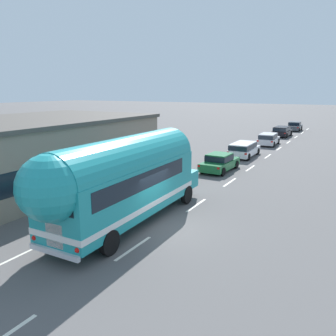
{
  "coord_description": "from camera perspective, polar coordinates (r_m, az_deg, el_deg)",
  "views": [
    {
      "loc": [
        7.34,
        -12.61,
        6.15
      ],
      "look_at": [
        -1.51,
        3.1,
        2.02
      ],
      "focal_mm": 36.38,
      "sensor_mm": 36.0,
      "label": 1
    }
  ],
  "objects": [
    {
      "name": "ground_plane",
      "position": [
        15.84,
        -0.75,
        -9.96
      ],
      "size": [
        300.0,
        300.0,
        0.0
      ],
      "primitive_type": "plane",
      "color": "#565454"
    },
    {
      "name": "lane_markings",
      "position": [
        28.44,
        8.6,
        0.27
      ],
      "size": [
        3.57,
        80.0,
        0.01
      ],
      "color": "silver",
      "rests_on": "ground"
    },
    {
      "name": "roadside_building",
      "position": [
        23.56,
        -25.33,
        1.93
      ],
      "size": [
        10.28,
        20.18,
        4.34
      ],
      "color": "gray",
      "rests_on": "ground"
    },
    {
      "name": "painted_bus",
      "position": [
        15.37,
        -7.77,
        -1.72
      ],
      "size": [
        2.77,
        11.46,
        4.12
      ],
      "color": "teal",
      "rests_on": "ground"
    },
    {
      "name": "car_lead",
      "position": [
        26.74,
        8.64,
        1.05
      ],
      "size": [
        1.98,
        4.36,
        1.37
      ],
      "color": "#196633",
      "rests_on": "ground"
    },
    {
      "name": "car_second",
      "position": [
        32.81,
        12.55,
        3.2
      ],
      "size": [
        2.05,
        4.82,
        1.37
      ],
      "color": "white",
      "rests_on": "ground"
    },
    {
      "name": "car_third",
      "position": [
        40.57,
        16.47,
        4.77
      ],
      "size": [
        2.01,
        4.34,
        1.37
      ],
      "color": "silver",
      "rests_on": "ground"
    },
    {
      "name": "car_fourth",
      "position": [
        48.88,
        18.56,
        5.94
      ],
      "size": [
        2.01,
        4.58,
        1.37
      ],
      "color": "black",
      "rests_on": "ground"
    },
    {
      "name": "car_fifth",
      "position": [
        56.8,
        20.44,
        6.62
      ],
      "size": [
        1.97,
        4.26,
        1.37
      ],
      "color": "#474C51",
      "rests_on": "ground"
    }
  ]
}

